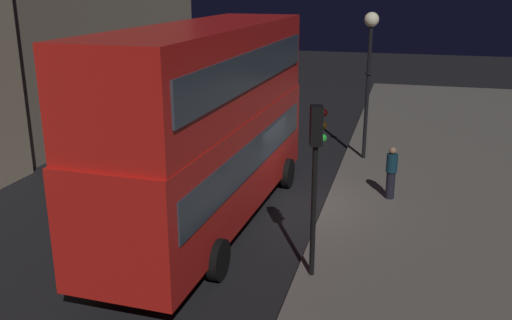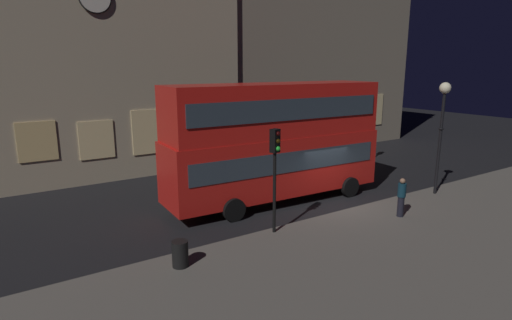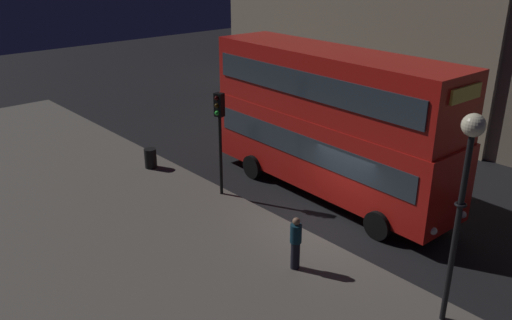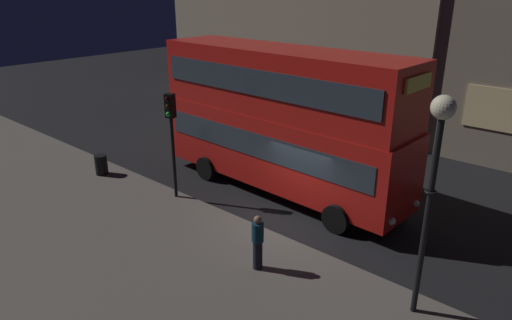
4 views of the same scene
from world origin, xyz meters
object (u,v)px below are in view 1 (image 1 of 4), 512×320
Objects in this scene: double_decker_bus at (208,119)px; street_lamp at (370,51)px; traffic_light_far_side at (217,69)px; pedestrian at (391,172)px; traffic_light_near_kerb at (316,156)px.

double_decker_bus is 1.97× the size of street_lamp.
pedestrian is at bearing 53.40° from traffic_light_far_side.
street_lamp is at bearing 126.03° from pedestrian.
traffic_light_far_side is at bearing 19.83° from double_decker_bus.
pedestrian is at bearing -31.69° from traffic_light_near_kerb.
street_lamp is (9.40, -0.36, 1.20)m from traffic_light_near_kerb.
traffic_light_far_side is 2.45× the size of pedestrian.
traffic_light_far_side is at bearing 161.01° from pedestrian.
street_lamp is (7.05, -3.64, 1.12)m from double_decker_bus.
street_lamp reaches higher than traffic_light_far_side.
double_decker_bus is at bearing 152.71° from street_lamp.
double_decker_bus is at bearing 38.30° from traffic_light_near_kerb.
traffic_light_far_side is (11.71, 6.25, -0.06)m from traffic_light_near_kerb.
double_decker_bus is 6.46× the size of pedestrian.
street_lamp is 5.27m from pedestrian.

